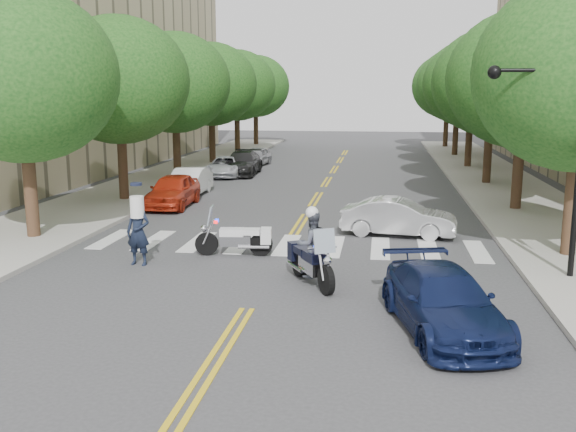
% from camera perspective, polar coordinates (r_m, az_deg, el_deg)
% --- Properties ---
extents(ground, '(140.00, 140.00, 0.00)m').
position_cam_1_polar(ground, '(15.35, -3.65, -8.25)').
color(ground, '#38383A').
rests_on(ground, ground).
extents(sidewalk_left, '(5.00, 60.00, 0.15)m').
position_cam_1_polar(sidewalk_left, '(38.61, -10.76, 3.39)').
color(sidewalk_left, '#9E9991').
rests_on(sidewalk_left, ground).
extents(sidewalk_right, '(5.00, 60.00, 0.15)m').
position_cam_1_polar(sidewalk_right, '(37.08, 18.26, 2.72)').
color(sidewalk_right, '#9E9991').
rests_on(sidewalk_right, ground).
extents(tree_l_0, '(6.40, 6.40, 8.45)m').
position_cam_1_polar(tree_l_0, '(23.40, -22.59, 11.40)').
color(tree_l_0, '#382316').
rests_on(tree_l_0, ground).
extents(tree_l_1, '(6.40, 6.40, 8.45)m').
position_cam_1_polar(tree_l_1, '(30.57, -14.82, 11.57)').
color(tree_l_1, '#382316').
rests_on(tree_l_1, ground).
extents(tree_l_2, '(6.40, 6.40, 8.45)m').
position_cam_1_polar(tree_l_2, '(38.07, -10.05, 11.58)').
color(tree_l_2, '#382316').
rests_on(tree_l_2, ground).
extents(tree_l_3, '(6.40, 6.40, 8.45)m').
position_cam_1_polar(tree_l_3, '(45.74, -6.86, 11.54)').
color(tree_l_3, '#382316').
rests_on(tree_l_3, ground).
extents(tree_l_4, '(6.40, 6.40, 8.45)m').
position_cam_1_polar(tree_l_4, '(53.50, -4.59, 11.49)').
color(tree_l_4, '#382316').
rests_on(tree_l_4, ground).
extents(tree_l_5, '(6.40, 6.40, 8.45)m').
position_cam_1_polar(tree_l_5, '(61.33, -2.91, 11.45)').
color(tree_l_5, '#382316').
rests_on(tree_l_5, ground).
extents(tree_r_1, '(6.40, 6.40, 8.45)m').
position_cam_1_polar(tree_r_1, '(28.76, 20.25, 11.33)').
color(tree_r_1, '#382316').
rests_on(tree_r_1, ground).
extents(tree_r_2, '(6.40, 6.40, 8.45)m').
position_cam_1_polar(tree_r_2, '(36.63, 17.68, 11.27)').
color(tree_r_2, '#382316').
rests_on(tree_r_2, ground).
extents(tree_r_3, '(6.40, 6.40, 8.45)m').
position_cam_1_polar(tree_r_3, '(44.55, 16.03, 11.22)').
color(tree_r_3, '#382316').
rests_on(tree_r_3, ground).
extents(tree_r_4, '(6.40, 6.40, 8.45)m').
position_cam_1_polar(tree_r_4, '(52.49, 14.87, 11.18)').
color(tree_r_4, '#382316').
rests_on(tree_r_4, ground).
extents(tree_r_5, '(6.40, 6.40, 8.45)m').
position_cam_1_polar(tree_r_5, '(60.45, 14.02, 11.15)').
color(tree_r_5, '#382316').
rests_on(tree_r_5, ground).
extents(traffic_signal_pole, '(2.82, 0.42, 6.00)m').
position_cam_1_polar(traffic_signal_pole, '(18.33, 23.18, 5.95)').
color(traffic_signal_pole, black).
rests_on(traffic_signal_pole, ground).
extents(motorcycle_police, '(1.51, 2.39, 2.11)m').
position_cam_1_polar(motorcycle_police, '(17.03, 2.05, -3.00)').
color(motorcycle_police, black).
rests_on(motorcycle_police, ground).
extents(motorcycle_parked, '(2.44, 0.72, 1.58)m').
position_cam_1_polar(motorcycle_parked, '(20.09, -4.23, -2.00)').
color(motorcycle_parked, black).
rests_on(motorcycle_parked, ground).
extents(officer_standing, '(0.77, 0.54, 1.98)m').
position_cam_1_polar(officer_standing, '(19.38, -13.17, -1.40)').
color(officer_standing, black).
rests_on(officer_standing, ground).
extents(convertible, '(4.20, 1.97, 1.33)m').
position_cam_1_polar(convertible, '(23.11, 9.80, -0.12)').
color(convertible, silver).
rests_on(convertible, ground).
extents(sedan_blue, '(2.90, 4.89, 1.33)m').
position_cam_1_polar(sedan_blue, '(14.17, 13.62, -7.36)').
color(sedan_blue, '#0F183F').
rests_on(sedan_blue, ground).
extents(parked_car_a, '(1.86, 4.35, 1.46)m').
position_cam_1_polar(parked_car_a, '(28.99, -10.20, 2.24)').
color(parked_car_a, red).
rests_on(parked_car_a, ground).
extents(parked_car_b, '(1.50, 4.14, 1.36)m').
position_cam_1_polar(parked_car_b, '(31.95, -8.81, 2.99)').
color(parked_car_b, white).
rests_on(parked_car_b, ground).
extents(parked_car_c, '(2.36, 4.45, 1.19)m').
position_cam_1_polar(parked_car_c, '(39.07, -5.62, 4.39)').
color(parked_car_c, '#B9BAC1').
rests_on(parked_car_c, ground).
extents(parked_car_d, '(2.17, 4.99, 1.43)m').
position_cam_1_polar(parked_car_d, '(39.83, -4.09, 4.71)').
color(parked_car_d, black).
rests_on(parked_car_d, ground).
extents(parked_car_e, '(1.89, 3.90, 1.28)m').
position_cam_1_polar(parked_car_e, '(44.76, -2.85, 5.32)').
color(parked_car_e, gray).
rests_on(parked_car_e, ground).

